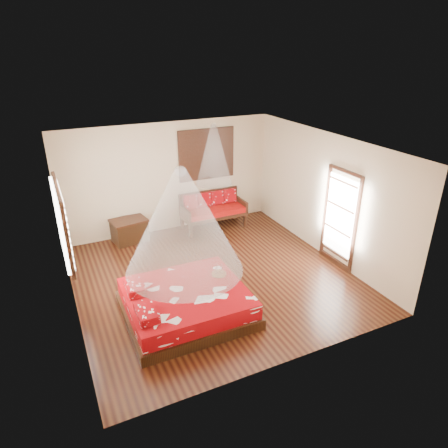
# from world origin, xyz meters

# --- Properties ---
(room) EXTENTS (5.54, 5.54, 2.84)m
(room) POSITION_xyz_m (0.00, 0.00, 1.40)
(room) COLOR black
(room) RESTS_ON ground
(bed) EXTENTS (2.18, 1.98, 0.64)m
(bed) POSITION_xyz_m (-0.97, -0.97, 0.25)
(bed) COLOR black
(bed) RESTS_ON floor
(daybed) EXTENTS (1.69, 0.75, 0.94)m
(daybed) POSITION_xyz_m (1.03, 2.38, 0.52)
(daybed) COLOR black
(daybed) RESTS_ON floor
(storage_chest) EXTENTS (0.93, 0.74, 0.57)m
(storage_chest) POSITION_xyz_m (-1.19, 2.45, 0.29)
(storage_chest) COLOR black
(storage_chest) RESTS_ON floor
(shutter_panel) EXTENTS (1.52, 0.06, 1.32)m
(shutter_panel) POSITION_xyz_m (1.03, 2.72, 1.90)
(shutter_panel) COLOR black
(shutter_panel) RESTS_ON wall_back
(window_left) EXTENTS (0.10, 1.74, 1.34)m
(window_left) POSITION_xyz_m (-2.71, 0.20, 1.70)
(window_left) COLOR black
(window_left) RESTS_ON wall_left
(glazed_door) EXTENTS (0.08, 1.02, 2.16)m
(glazed_door) POSITION_xyz_m (2.72, -0.60, 1.07)
(glazed_door) COLOR black
(glazed_door) RESTS_ON floor
(wine_tray) EXTENTS (0.28, 0.28, 0.23)m
(wine_tray) POSITION_xyz_m (-0.19, -0.71, 0.56)
(wine_tray) COLOR brown
(wine_tray) RESTS_ON bed
(mosquito_net_main) EXTENTS (2.01, 2.01, 1.80)m
(mosquito_net_main) POSITION_xyz_m (-0.95, -0.97, 1.85)
(mosquito_net_main) COLOR white
(mosquito_net_main) RESTS_ON ceiling
(mosquito_net_daybed) EXTENTS (0.92, 0.92, 1.50)m
(mosquito_net_daybed) POSITION_xyz_m (1.03, 2.25, 2.00)
(mosquito_net_daybed) COLOR white
(mosquito_net_daybed) RESTS_ON ceiling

